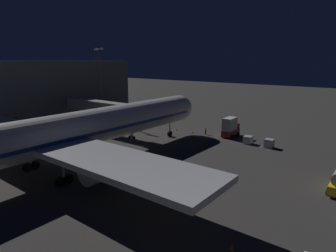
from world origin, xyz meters
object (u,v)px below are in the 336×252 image
airliner_at_gate (57,135)px  jet_bridge (107,108)px  apron_floodlight_mast (100,79)px  baggage_container_near_belt (269,143)px  traffic_cone_nose_port (193,132)px  traffic_cone_nose_starboard (177,129)px  ops_van (230,127)px  traffic_cone_wingtip_svc_side (232,247)px  ground_crew_near_nose_gear (206,130)px  baggage_container_far_row (248,140)px

airliner_at_gate → jet_bridge: bearing=-57.9°
apron_floodlight_mast → baggage_container_near_belt: (-45.03, -2.01, -10.16)m
jet_bridge → apron_floodlight_mast: (13.09, -9.13, 5.22)m
traffic_cone_nose_port → traffic_cone_nose_starboard: same height
ops_van → traffic_cone_wingtip_svc_side: size_ratio=8.99×
apron_floodlight_mast → baggage_container_near_belt: apron_floodlight_mast is taller
ground_crew_near_nose_gear → traffic_cone_wingtip_svc_side: 40.28m
airliner_at_gate → traffic_cone_wingtip_svc_side: size_ratio=117.65×
ops_van → apron_floodlight_mast: bearing=7.9°
airliner_at_gate → ops_van: 35.58m
baggage_container_far_row → jet_bridge: bearing=22.1°
apron_floodlight_mast → traffic_cone_nose_starboard: (-23.30, -2.62, -10.68)m
ops_van → baggage_container_near_belt: (-9.37, 2.97, -1.24)m
jet_bridge → traffic_cone_nose_port: jet_bridge is taller
apron_floodlight_mast → traffic_cone_wingtip_svc_side: size_ratio=34.54×
ground_crew_near_nose_gear → baggage_container_far_row: bearing=172.9°
traffic_cone_nose_starboard → apron_floodlight_mast: bearing=6.4°
baggage_container_far_row → traffic_cone_wingtip_svc_side: baggage_container_far_row is taller
apron_floodlight_mast → ops_van: apron_floodlight_mast is taller
baggage_container_far_row → traffic_cone_nose_starboard: (17.57, -0.48, -0.47)m
baggage_container_far_row → traffic_cone_nose_port: (13.17, -0.48, -0.47)m
ground_crew_near_nose_gear → airliner_at_gate: bearing=81.1°
ops_van → traffic_cone_nose_port: (7.97, 2.36, -1.76)m
traffic_cone_nose_port → traffic_cone_nose_starboard: (4.40, 0.00, 0.00)m
traffic_cone_nose_port → traffic_cone_nose_starboard: size_ratio=1.00×
traffic_cone_nose_port → apron_floodlight_mast: bearing=5.4°
baggage_container_near_belt → traffic_cone_nose_starboard: baggage_container_near_belt is taller
baggage_container_far_row → ground_crew_near_nose_gear: size_ratio=0.93×
ops_van → baggage_container_far_row: 6.06m
airliner_at_gate → traffic_cone_wingtip_svc_side: 28.00m
apron_floodlight_mast → traffic_cone_nose_starboard: size_ratio=34.54×
jet_bridge → ops_van: bearing=-148.0°
ops_van → traffic_cone_nose_starboard: size_ratio=8.99×
ground_crew_near_nose_gear → traffic_cone_nose_starboard: size_ratio=3.24×
airliner_at_gate → apron_floodlight_mast: size_ratio=3.41×
baggage_container_near_belt → traffic_cone_nose_starboard: bearing=-1.6°
airliner_at_gate → baggage_container_far_row: size_ratio=38.83×
ops_van → traffic_cone_nose_starboard: (12.37, 2.36, -1.76)m
airliner_at_gate → traffic_cone_nose_port: (-2.20, -31.55, -5.32)m
jet_bridge → baggage_container_far_row: jet_bridge is taller
ops_van → ground_crew_near_nose_gear: (5.11, 1.55, -1.05)m
baggage_container_near_belt → traffic_cone_nose_port: baggage_container_near_belt is taller
jet_bridge → apron_floodlight_mast: apron_floodlight_mast is taller
jet_bridge → traffic_cone_wingtip_svc_side: size_ratio=42.27×
baggage_container_far_row → traffic_cone_nose_port: 13.18m
ground_crew_near_nose_gear → traffic_cone_nose_port: (2.86, 0.80, -0.71)m
ops_van → baggage_container_near_belt: 9.90m
baggage_container_near_belt → jet_bridge: bearing=19.2°
airliner_at_gate → ops_van: airliner_at_gate is taller
baggage_container_near_belt → ground_crew_near_nose_gear: size_ratio=0.89×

